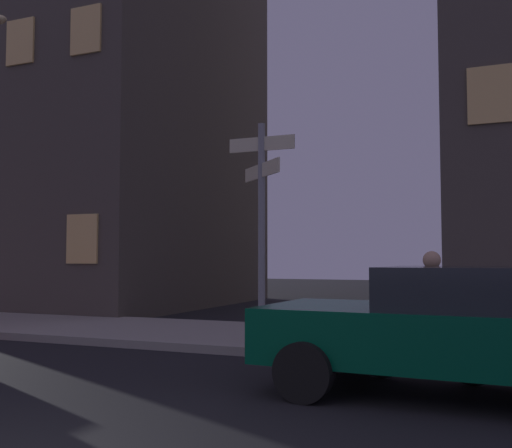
# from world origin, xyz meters

# --- Properties ---
(sidewalk_kerb) EXTENTS (40.00, 3.44, 0.14)m
(sidewalk_kerb) POSITION_xyz_m (0.00, 7.67, 0.07)
(sidewalk_kerb) COLOR gray
(sidewalk_kerb) RESTS_ON ground_plane
(signpost) EXTENTS (1.19, 1.04, 3.69)m
(signpost) POSITION_xyz_m (-0.62, 6.76, 2.31)
(signpost) COLOR gray
(signpost) RESTS_ON sidewalk_kerb
(car_near_right) EXTENTS (4.24, 2.24, 1.43)m
(car_near_right) POSITION_xyz_m (2.62, 4.36, 0.76)
(car_near_right) COLOR #05472D
(car_near_right) RESTS_ON ground_plane
(cyclist) EXTENTS (1.82, 0.33, 1.61)m
(cyclist) POSITION_xyz_m (2.30, 5.06, 0.75)
(cyclist) COLOR black
(cyclist) RESTS_ON ground_plane
(building_left_block) EXTENTS (8.42, 9.67, 18.55)m
(building_left_block) POSITION_xyz_m (-9.41, 13.93, 9.27)
(building_left_block) COLOR #4C443D
(building_left_block) RESTS_ON ground_plane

